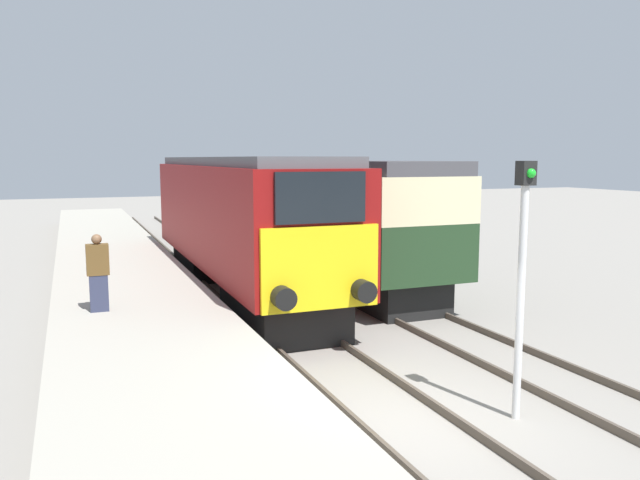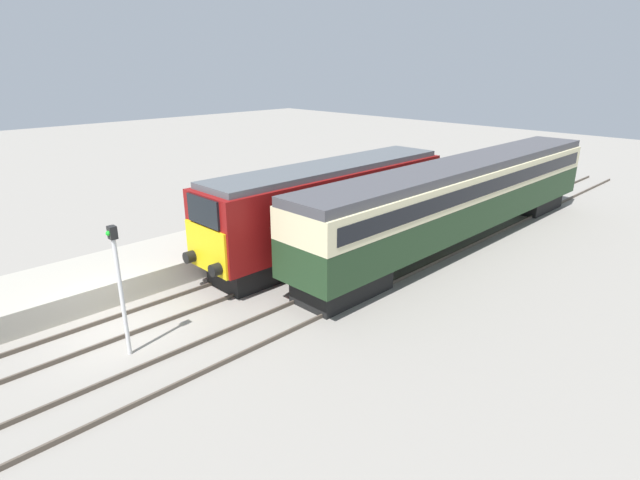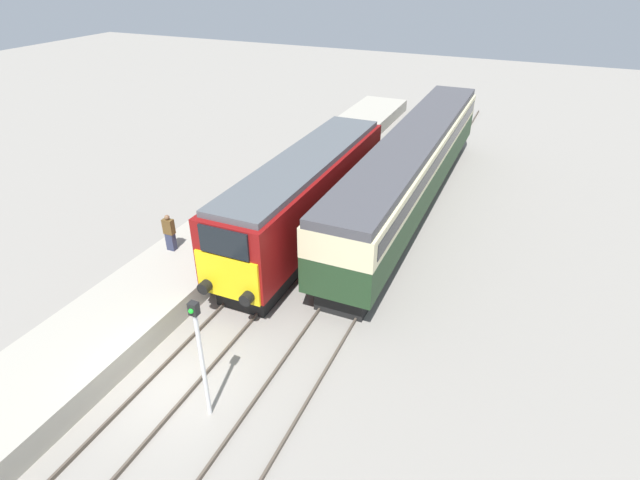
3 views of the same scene
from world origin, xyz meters
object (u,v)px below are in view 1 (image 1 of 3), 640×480
Objects in this scene: person_on_platform at (98,273)px; locomotive at (239,220)px; passenger_carriage at (289,199)px; signal_post at (522,269)px.

locomotive is at bearing 46.75° from person_on_platform.
passenger_carriage is 13.12× the size of person_on_platform.
locomotive reaches higher than passenger_carriage.
signal_post is at bearing -80.55° from locomotive.
passenger_carriage is 15.72m from signal_post.
signal_post reaches higher than person_on_platform.
person_on_platform is (-7.48, -9.75, -0.73)m from passenger_carriage.
person_on_platform is at bearing -133.25° from locomotive.
locomotive is 10.35m from signal_post.
signal_post is at bearing -45.44° from person_on_platform.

